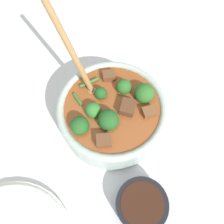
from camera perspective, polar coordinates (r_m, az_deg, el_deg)
ground_plane at (r=0.53m, az=0.00°, el=-2.69°), size 4.00×4.00×0.00m
stew_bowl at (r=0.48m, az=-0.01°, el=-0.26°), size 0.25×0.23×0.27m
condiment_bowl at (r=0.47m, az=7.66°, el=-22.77°), size 0.10×0.10×0.04m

